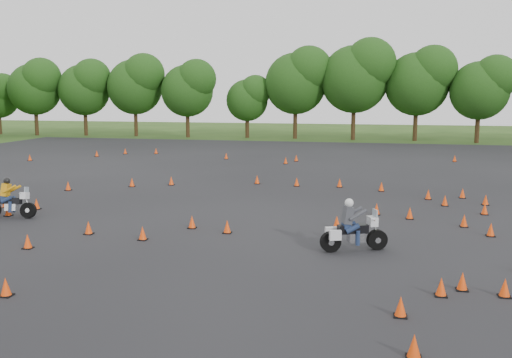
{
  "coord_description": "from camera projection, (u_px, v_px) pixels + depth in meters",
  "views": [
    {
      "loc": [
        5.14,
        -20.32,
        5.02
      ],
      "look_at": [
        0.0,
        4.0,
        1.2
      ],
      "focal_mm": 40.0,
      "sensor_mm": 36.0,
      "label": 1
    }
  ],
  "objects": [
    {
      "name": "treeline",
      "position": [
        332.0,
        96.0,
        54.78
      ],
      "size": [
        86.5,
        32.35,
        10.95
      ],
      "color": "#1D4313",
      "rests_on": "ground"
    },
    {
      "name": "rider_grey",
      "position": [
        354.0,
        225.0,
        18.0
      ],
      "size": [
        2.29,
        1.44,
        1.7
      ],
      "primitive_type": null,
      "rotation": [
        0.0,
        0.0,
        0.38
      ],
      "color": "#3D3E44",
      "rests_on": "ground"
    },
    {
      "name": "rider_yellow",
      "position": [
        9.0,
        198.0,
        22.68
      ],
      "size": [
        2.15,
        0.93,
        1.61
      ],
      "primitive_type": null,
      "rotation": [
        0.0,
        0.0,
        0.14
      ],
      "color": "orange",
      "rests_on": "ground"
    },
    {
      "name": "ground",
      "position": [
        234.0,
        226.0,
        21.46
      ],
      "size": [
        140.0,
        140.0,
        0.0
      ],
      "primitive_type": "plane",
      "color": "#2D5119",
      "rests_on": "ground"
    },
    {
      "name": "traffic_cones",
      "position": [
        281.0,
        194.0,
        26.8
      ],
      "size": [
        36.58,
        33.18,
        0.45
      ],
      "color": "#FF460A",
      "rests_on": "asphalt_pad"
    },
    {
      "name": "asphalt_pad",
      "position": [
        265.0,
        197.0,
        27.27
      ],
      "size": [
        62.0,
        62.0,
        0.0
      ],
      "primitive_type": "plane",
      "color": "black",
      "rests_on": "ground"
    }
  ]
}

